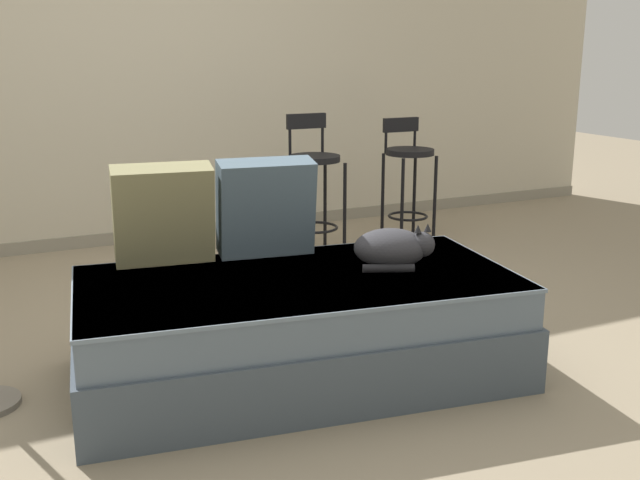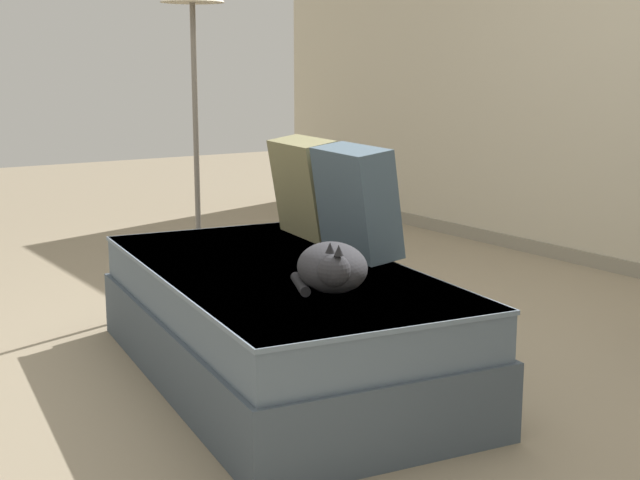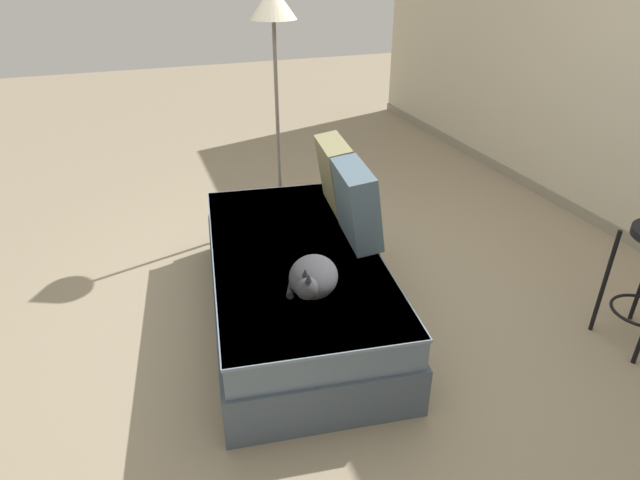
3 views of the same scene
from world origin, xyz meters
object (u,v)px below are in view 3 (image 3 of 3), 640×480
(throw_pillow_middle, at_px, (357,204))
(cat, at_px, (312,278))
(couch, at_px, (295,282))
(floor_lamp, at_px, (274,27))
(throw_pillow_corner, at_px, (337,174))

(throw_pillow_middle, bearing_deg, cat, -43.98)
(couch, distance_m, floor_lamp, 1.78)
(couch, xyz_separation_m, cat, (0.44, -0.04, 0.31))
(throw_pillow_middle, height_order, floor_lamp, floor_lamp)
(couch, bearing_deg, throw_pillow_middle, 89.18)
(couch, xyz_separation_m, throw_pillow_corner, (-0.45, 0.44, 0.45))
(throw_pillow_corner, xyz_separation_m, cat, (0.89, -0.48, -0.14))
(cat, xyz_separation_m, floor_lamp, (-1.68, 0.32, 0.93))
(couch, relative_size, floor_lamp, 1.12)
(cat, distance_m, floor_lamp, 1.95)
(cat, bearing_deg, floor_lamp, 169.32)
(couch, relative_size, throw_pillow_middle, 4.26)
(throw_pillow_corner, distance_m, cat, 1.02)
(cat, bearing_deg, throw_pillow_middle, 136.02)
(throw_pillow_middle, distance_m, floor_lamp, 1.48)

